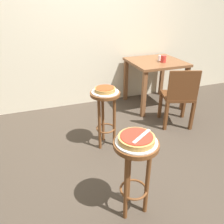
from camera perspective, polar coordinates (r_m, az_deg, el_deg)
ground_plane at (r=2.71m, az=4.20°, el=-10.58°), size 6.00×6.00×0.00m
back_wall at (r=3.72m, az=-6.16°, el=24.55°), size 6.00×0.10×3.00m
stool_foreground at (r=1.79m, az=5.91°, el=-12.97°), size 0.34×0.34×0.71m
serving_plate_foreground at (r=1.66m, az=6.24°, el=-7.56°), size 0.32×0.32×0.01m
pizza_foreground at (r=1.65m, az=6.29°, el=-6.75°), size 0.27×0.27×0.05m
stool_middle at (r=2.61m, az=-1.71°, el=0.99°), size 0.34×0.34×0.71m
serving_plate_middle at (r=2.52m, az=-1.77°, el=5.17°), size 0.31×0.31×0.01m
pizza_middle at (r=2.51m, az=-1.78°, el=5.77°), size 0.23×0.23×0.05m
dining_table at (r=3.76m, az=11.00°, el=10.84°), size 0.83×0.80×0.76m
cup_near_edge at (r=3.65m, az=13.00°, el=13.10°), size 0.08×0.08×0.11m
condiment_shaker at (r=3.74m, az=12.00°, el=13.36°), size 0.04×0.04×0.08m
wooden_chair at (r=3.19m, az=16.78°, el=4.02°), size 0.51×0.51×0.85m
pizza_server_knife at (r=1.63m, az=7.59°, el=-6.13°), size 0.20×0.14×0.01m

